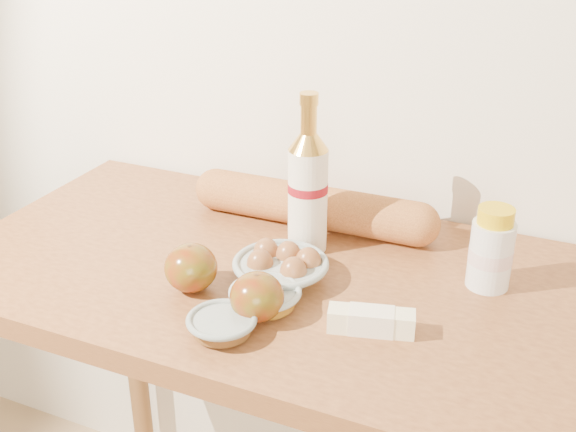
# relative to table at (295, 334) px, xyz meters

# --- Properties ---
(table) EXTENTS (1.20, 0.60, 0.90)m
(table) POSITION_rel_table_xyz_m (0.00, 0.00, 0.00)
(table) COLOR #9D5F32
(table) RESTS_ON ground
(bourbon_bottle) EXTENTS (0.09, 0.09, 0.28)m
(bourbon_bottle) POSITION_rel_table_xyz_m (-0.02, 0.09, 0.24)
(bourbon_bottle) COLOR #EEE1CA
(bourbon_bottle) RESTS_ON table
(cream_bottle) EXTENTS (0.08, 0.08, 0.14)m
(cream_bottle) POSITION_rel_table_xyz_m (0.30, 0.09, 0.19)
(cream_bottle) COLOR white
(cream_bottle) RESTS_ON table
(egg_bowl) EXTENTS (0.16, 0.16, 0.06)m
(egg_bowl) POSITION_rel_table_xyz_m (-0.01, -0.03, 0.15)
(egg_bowl) COLOR #8F9C96
(egg_bowl) RESTS_ON table
(baguette) EXTENTS (0.49, 0.09, 0.08)m
(baguette) POSITION_rel_table_xyz_m (-0.04, 0.18, 0.16)
(baguette) COLOR #C5783C
(baguette) RESTS_ON table
(apple_redgreen_front) EXTENTS (0.11, 0.11, 0.08)m
(apple_redgreen_front) POSITION_rel_table_xyz_m (-0.13, -0.11, 0.16)
(apple_redgreen_front) COLOR #90070A
(apple_redgreen_front) RESTS_ON table
(apple_redgreen_right) EXTENTS (0.10, 0.10, 0.08)m
(apple_redgreen_right) POSITION_rel_table_xyz_m (0.00, -0.15, 0.16)
(apple_redgreen_right) COLOR maroon
(apple_redgreen_right) RESTS_ON table
(sugar_bowl) EXTENTS (0.12, 0.12, 0.03)m
(sugar_bowl) POSITION_rel_table_xyz_m (-0.03, -0.20, 0.14)
(sugar_bowl) COLOR gray
(sugar_bowl) RESTS_ON table
(syrup_bowl) EXTENTS (0.14, 0.14, 0.03)m
(syrup_bowl) POSITION_rel_table_xyz_m (-0.00, -0.11, 0.14)
(syrup_bowl) COLOR #99A7A2
(syrup_bowl) RESTS_ON table
(butter_stick) EXTENTS (0.13, 0.07, 0.04)m
(butter_stick) POSITION_rel_table_xyz_m (0.17, -0.11, 0.14)
(butter_stick) COLOR #F2EBBC
(butter_stick) RESTS_ON table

